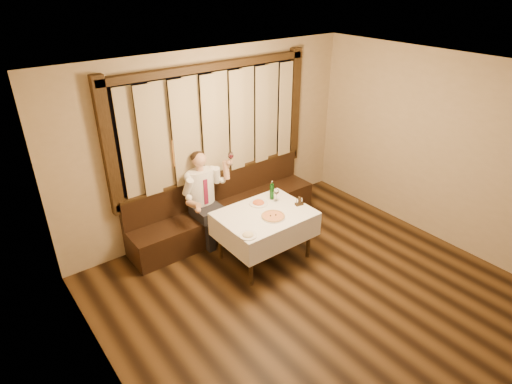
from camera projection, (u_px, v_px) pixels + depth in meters
room at (303, 184)px, 5.07m from camera, size 5.01×6.01×2.81m
banquette at (225, 211)px, 6.86m from camera, size 3.20×0.61×0.94m
dining_table at (265, 219)px, 5.98m from camera, size 1.27×0.97×0.76m
pizza at (273, 216)px, 5.82m from camera, size 0.34×0.34×0.04m
pasta_red at (258, 201)px, 6.14m from camera, size 0.28×0.28×0.09m
pasta_cream at (248, 234)px, 5.40m from camera, size 0.23×0.23×0.08m
green_bottle at (272, 191)px, 6.23m from camera, size 0.06×0.06×0.29m
table_wine_glass at (276, 192)px, 6.16m from camera, size 0.08×0.08×0.21m
cruet_caddy at (299, 202)px, 6.11m from camera, size 0.13×0.08×0.13m
seated_man at (204, 192)px, 6.33m from camera, size 0.79×0.59×1.44m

